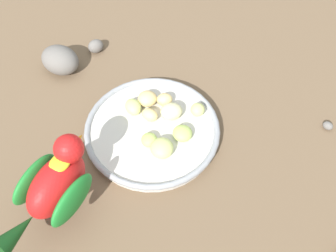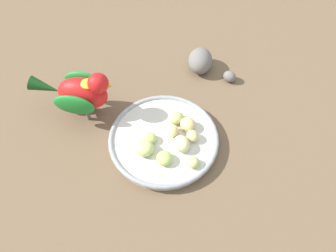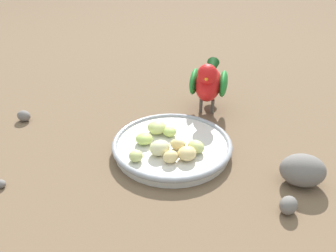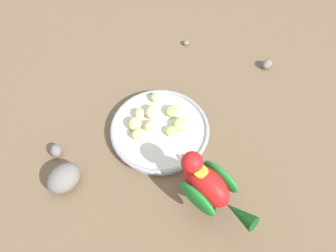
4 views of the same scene
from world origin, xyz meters
TOP-DOWN VIEW (x-y plane):
  - ground_plane at (0.00, 0.00)m, footprint 4.00×4.00m
  - feeding_bowl at (-0.02, 0.03)m, footprint 0.23×0.23m
  - apple_piece_0 at (-0.04, 0.03)m, footprint 0.03×0.04m
  - apple_piece_1 at (-0.00, 0.08)m, footprint 0.04×0.04m
  - apple_piece_2 at (0.03, 0.04)m, footprint 0.04×0.04m
  - apple_piece_3 at (-0.07, 0.05)m, footprint 0.02×0.03m
  - apple_piece_4 at (-0.05, 0.11)m, footprint 0.03×0.03m
  - apple_piece_5 at (-0.08, 0.03)m, footprint 0.04×0.04m
  - apple_piece_6 at (-0.06, -0.00)m, footprint 0.04×0.04m
  - apple_piece_7 at (-0.04, 0.06)m, footprint 0.04×0.04m
  - apple_piece_8 at (0.01, 0.02)m, footprint 0.03×0.03m
  - parrot at (0.10, -0.12)m, footprint 0.16×0.14m
  - rock_large at (-0.19, -0.13)m, footprint 0.09×0.09m
  - pebble_0 at (-0.24, -0.06)m, footprint 0.04×0.04m

SIDE VIEW (x-z plane):
  - ground_plane at x=0.00m, z-range 0.00..0.00m
  - feeding_bowl at x=-0.02m, z-range 0.00..0.02m
  - pebble_0 at x=-0.24m, z-range 0.00..0.03m
  - rock_large at x=-0.19m, z-range 0.00..0.05m
  - apple_piece_8 at x=0.01m, z-range 0.02..0.04m
  - apple_piece_4 at x=-0.05m, z-range 0.02..0.04m
  - apple_piece_1 at x=0.00m, z-range 0.02..0.04m
  - apple_piece_0 at x=-0.04m, z-range 0.02..0.04m
  - apple_piece_3 at x=-0.07m, z-range 0.02..0.04m
  - apple_piece_6 at x=-0.06m, z-range 0.02..0.04m
  - apple_piece_5 at x=-0.08m, z-range 0.02..0.04m
  - apple_piece_2 at x=0.03m, z-range 0.02..0.04m
  - apple_piece_7 at x=-0.04m, z-range 0.02..0.05m
  - parrot at x=0.10m, z-range 0.01..0.14m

